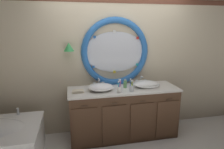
# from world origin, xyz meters

# --- Properties ---
(ground_plane) EXTENTS (14.00, 14.00, 0.00)m
(ground_plane) POSITION_xyz_m (0.00, 0.00, 0.00)
(ground_plane) COLOR silver
(back_wall_assembly) EXTENTS (6.40, 0.26, 2.60)m
(back_wall_assembly) POSITION_xyz_m (-0.01, 0.58, 1.32)
(back_wall_assembly) COLOR beige
(back_wall_assembly) RESTS_ON ground_plane
(vanity_counter) EXTENTS (1.86, 0.64, 0.88)m
(vanity_counter) POSITION_xyz_m (0.01, 0.25, 0.44)
(vanity_counter) COLOR brown
(vanity_counter) RESTS_ON ground_plane
(sink_basin_left) EXTENTS (0.42, 0.42, 0.11)m
(sink_basin_left) POSITION_xyz_m (-0.38, 0.22, 0.93)
(sink_basin_left) COLOR white
(sink_basin_left) RESTS_ON vanity_counter
(sink_basin_right) EXTENTS (0.45, 0.45, 0.11)m
(sink_basin_right) POSITION_xyz_m (0.41, 0.22, 0.93)
(sink_basin_right) COLOR white
(sink_basin_right) RESTS_ON vanity_counter
(faucet_set_left) EXTENTS (0.21, 0.14, 0.15)m
(faucet_set_left) POSITION_xyz_m (-0.38, 0.47, 0.93)
(faucet_set_left) COLOR silver
(faucet_set_left) RESTS_ON vanity_counter
(faucet_set_right) EXTENTS (0.21, 0.12, 0.15)m
(faucet_set_right) POSITION_xyz_m (0.41, 0.47, 0.93)
(faucet_set_right) COLOR silver
(faucet_set_right) RESTS_ON vanity_counter
(toothbrush_holder_left) EXTENTS (0.08, 0.08, 0.22)m
(toothbrush_holder_left) POSITION_xyz_m (-0.11, 0.05, 0.94)
(toothbrush_holder_left) COLOR white
(toothbrush_holder_left) RESTS_ON vanity_counter
(toothbrush_holder_right) EXTENTS (0.08, 0.08, 0.22)m
(toothbrush_holder_right) POSITION_xyz_m (0.09, 0.05, 0.94)
(toothbrush_holder_right) COLOR silver
(toothbrush_holder_right) RESTS_ON vanity_counter
(soap_dispenser) EXTENTS (0.06, 0.06, 0.16)m
(soap_dispenser) POSITION_xyz_m (0.05, 0.27, 0.94)
(soap_dispenser) COLOR #6BAD66
(soap_dispenser) RESTS_ON vanity_counter
(folded_hand_towel) EXTENTS (0.18, 0.13, 0.03)m
(folded_hand_towel) POSITION_xyz_m (-0.75, 0.19, 0.89)
(folded_hand_towel) COLOR beige
(folded_hand_towel) RESTS_ON vanity_counter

